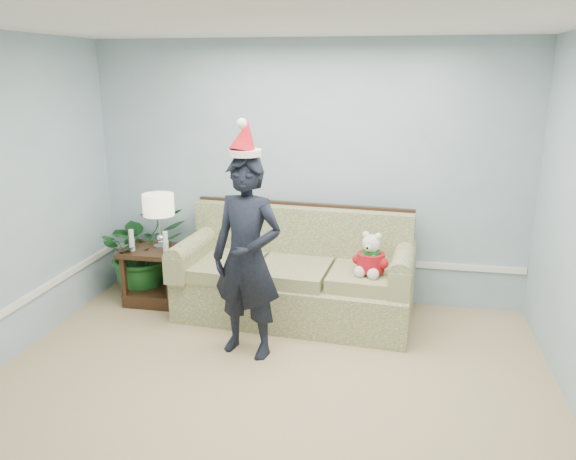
% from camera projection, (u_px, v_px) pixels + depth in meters
% --- Properties ---
extents(room_shell, '(4.54, 5.04, 2.74)m').
position_uv_depth(room_shell, '(242.00, 246.00, 3.44)').
color(room_shell, tan).
rests_on(room_shell, ground).
extents(wainscot_trim, '(4.49, 4.99, 0.06)m').
position_uv_depth(wainscot_trim, '(153.00, 295.00, 5.02)').
color(wainscot_trim, white).
rests_on(wainscot_trim, room_shell).
extents(sofa, '(2.36, 1.15, 1.07)m').
position_uv_depth(sofa, '(296.00, 278.00, 5.62)').
color(sofa, '#4B5C2B').
rests_on(sofa, room_shell).
extents(side_table, '(0.62, 0.52, 0.60)m').
position_uv_depth(side_table, '(155.00, 281.00, 5.95)').
color(side_table, '#322012').
rests_on(side_table, room_shell).
extents(table_lamp, '(0.32, 0.32, 0.57)m').
position_uv_depth(table_lamp, '(159.00, 207.00, 5.76)').
color(table_lamp, silver).
rests_on(table_lamp, side_table).
extents(candle_pair, '(0.43, 0.06, 0.22)m').
position_uv_depth(candle_pair, '(148.00, 242.00, 5.72)').
color(candle_pair, silver).
rests_on(candle_pair, side_table).
extents(houseplant, '(1.20, 1.18, 1.01)m').
position_uv_depth(houseplant, '(143.00, 250.00, 6.09)').
color(houseplant, '#1A5621').
rests_on(houseplant, room_shell).
extents(man, '(0.72, 0.56, 1.74)m').
position_uv_depth(man, '(247.00, 258.00, 4.71)').
color(man, black).
rests_on(man, room_shell).
extents(santa_hat, '(0.35, 0.38, 0.31)m').
position_uv_depth(santa_hat, '(245.00, 139.00, 4.46)').
color(santa_hat, silver).
rests_on(santa_hat, man).
extents(teddy_bear, '(0.32, 0.32, 0.42)m').
position_uv_depth(teddy_bear, '(371.00, 259.00, 5.17)').
color(teddy_bear, silver).
rests_on(teddy_bear, sofa).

